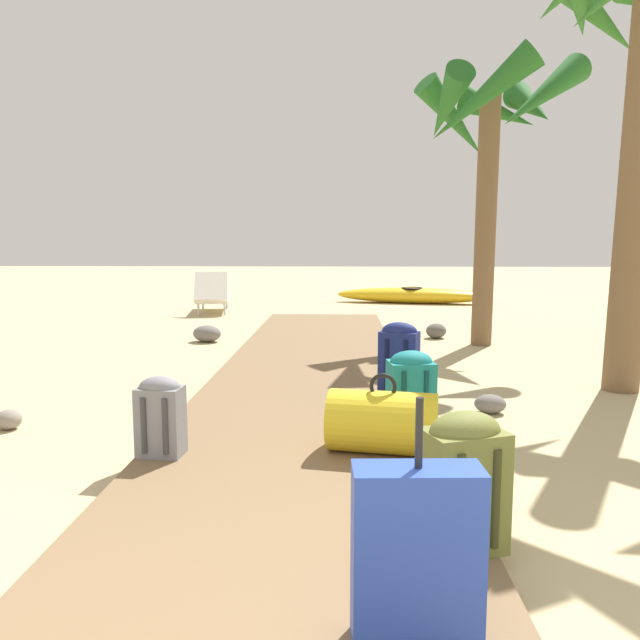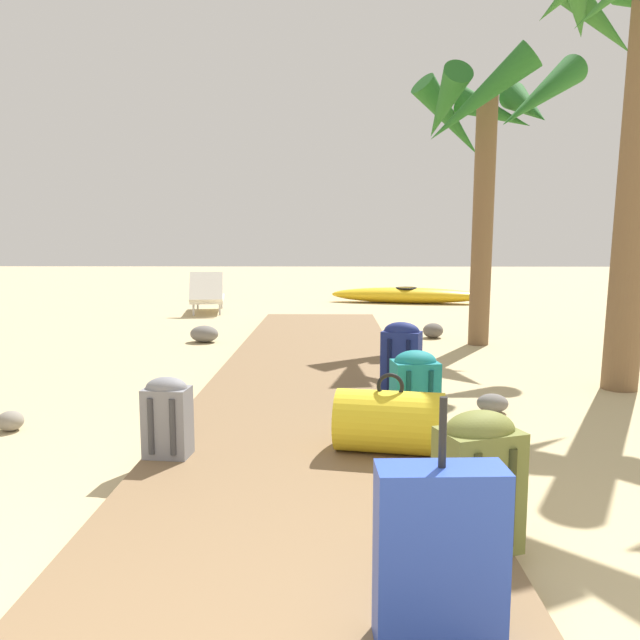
{
  "view_description": "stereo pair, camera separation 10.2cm",
  "coord_description": "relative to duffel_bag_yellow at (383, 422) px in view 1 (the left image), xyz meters",
  "views": [
    {
      "loc": [
        0.28,
        -0.62,
        1.33
      ],
      "look_at": [
        0.07,
        5.52,
        0.55
      ],
      "focal_mm": 34.02,
      "sensor_mm": 36.0,
      "label": 1
    },
    {
      "loc": [
        0.18,
        -0.63,
        1.33
      ],
      "look_at": [
        0.07,
        5.52,
        0.55
      ],
      "focal_mm": 34.02,
      "sensor_mm": 36.0,
      "label": 2
    }
  ],
  "objects": [
    {
      "name": "boardwalk",
      "position": [
        -0.54,
        2.11,
        -0.23
      ],
      "size": [
        1.85,
        10.03,
        0.08
      ],
      "primitive_type": "cube",
      "color": "brown",
      "rests_on": "ground"
    },
    {
      "name": "kayak",
      "position": [
        1.34,
        9.99,
        -0.09
      ],
      "size": [
        3.45,
        1.32,
        0.35
      ],
      "color": "gold",
      "rests_on": "ground"
    },
    {
      "name": "ground_plane",
      "position": [
        -0.54,
        1.1,
        -0.27
      ],
      "size": [
        60.0,
        60.0,
        0.0
      ],
      "primitive_type": "plane",
      "color": "tan"
    },
    {
      "name": "palm_tree_far_right",
      "position": [
        1.61,
        4.29,
        2.48
      ],
      "size": [
        2.12,
        2.23,
        3.57
      ],
      "color": "brown",
      "rests_on": "ground"
    },
    {
      "name": "rock_left_mid",
      "position": [
        -2.06,
        4.53,
        -0.16
      ],
      "size": [
        0.48,
        0.44,
        0.23
      ],
      "primitive_type": "ellipsoid",
      "rotation": [
        0.0,
        0.0,
        2.79
      ],
      "color": "slate",
      "rests_on": "ground"
    },
    {
      "name": "backpack_navy",
      "position": [
        0.23,
        1.41,
        0.13
      ],
      "size": [
        0.36,
        0.28,
        0.61
      ],
      "color": "navy",
      "rests_on": "boardwalk"
    },
    {
      "name": "rock_right_near",
      "position": [
        0.93,
        1.16,
        -0.19
      ],
      "size": [
        0.25,
        0.21,
        0.15
      ],
      "primitive_type": "ellipsoid",
      "rotation": [
        0.0,
        0.0,
        3.11
      ],
      "color": "slate",
      "rests_on": "ground"
    },
    {
      "name": "backpack_olive",
      "position": [
        0.25,
        -1.16,
        0.12
      ],
      "size": [
        0.37,
        0.31,
        0.58
      ],
      "color": "olive",
      "rests_on": "boardwalk"
    },
    {
      "name": "duffel_bag_yellow",
      "position": [
        0.0,
        0.0,
        0.0
      ],
      "size": [
        0.7,
        0.48,
        0.49
      ],
      "color": "gold",
      "rests_on": "boardwalk"
    },
    {
      "name": "rock_right_mid",
      "position": [
        1.09,
        4.96,
        -0.16
      ],
      "size": [
        0.41,
        0.41,
        0.21
      ],
      "primitive_type": "ellipsoid",
      "rotation": [
        0.0,
        0.0,
        0.87
      ],
      "color": "#5B5651",
      "rests_on": "ground"
    },
    {
      "name": "suitcase_blue",
      "position": [
        -0.02,
        -1.76,
        0.1
      ],
      "size": [
        0.41,
        0.18,
        0.79
      ],
      "color": "#2847B7",
      "rests_on": "boardwalk"
    },
    {
      "name": "lounge_chair",
      "position": [
        -2.71,
        7.97,
        0.06
      ],
      "size": [
        0.82,
        1.6,
        0.8
      ],
      "color": "white",
      "rests_on": "ground"
    },
    {
      "name": "backpack_grey",
      "position": [
        -1.32,
        -0.09,
        0.06
      ],
      "size": [
        0.28,
        0.22,
        0.48
      ],
      "color": "slate",
      "rests_on": "boardwalk"
    },
    {
      "name": "backpack_teal",
      "position": [
        0.25,
        0.73,
        0.07
      ],
      "size": [
        0.35,
        0.3,
        0.49
      ],
      "color": "#197A7F",
      "rests_on": "boardwalk"
    },
    {
      "name": "rock_left_near",
      "position": [
        -2.64,
        0.62,
        -0.2
      ],
      "size": [
        0.25,
        0.25,
        0.14
      ],
      "primitive_type": "ellipsoid",
      "rotation": [
        0.0,
        0.0,
        0.95
      ],
      "color": "gray",
      "rests_on": "ground"
    }
  ]
}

